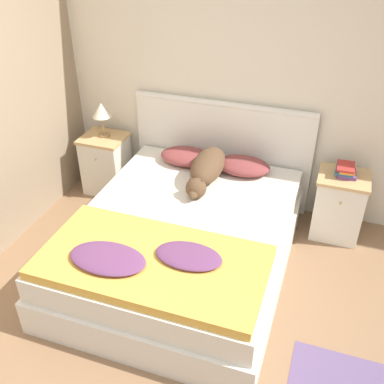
{
  "coord_description": "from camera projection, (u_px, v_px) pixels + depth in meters",
  "views": [
    {
      "loc": [
        1.0,
        -1.65,
        2.53
      ],
      "look_at": [
        0.01,
        1.2,
        0.58
      ],
      "focal_mm": 42.0,
      "sensor_mm": 36.0,
      "label": 1
    }
  ],
  "objects": [
    {
      "name": "book_stack",
      "position": [
        346.0,
        170.0,
        3.76
      ],
      "size": [
        0.18,
        0.22,
        0.09
      ],
      "color": "#703D7F",
      "rests_on": "nightstand_right"
    },
    {
      "name": "nightstand_right",
      "position": [
        339.0,
        205.0,
        3.93
      ],
      "size": [
        0.43,
        0.4,
        0.6
      ],
      "color": "silver",
      "rests_on": "ground_plane"
    },
    {
      "name": "dog",
      "position": [
        207.0,
        168.0,
        3.88
      ],
      "size": [
        0.27,
        0.82,
        0.24
      ],
      "color": "brown",
      "rests_on": "bed"
    },
    {
      "name": "quilt",
      "position": [
        150.0,
        261.0,
        2.98
      ],
      "size": [
        1.52,
        0.8,
        0.12
      ],
      "color": "gold",
      "rests_on": "bed"
    },
    {
      "name": "wall_back",
      "position": [
        226.0,
        72.0,
        3.95
      ],
      "size": [
        9.0,
        0.06,
        2.55
      ],
      "color": "beige",
      "rests_on": "ground_plane"
    },
    {
      "name": "pillow_left",
      "position": [
        186.0,
        156.0,
        4.17
      ],
      "size": [
        0.49,
        0.34,
        0.12
      ],
      "color": "brown",
      "rests_on": "bed"
    },
    {
      "name": "table_lamp",
      "position": [
        102.0,
        111.0,
        4.28
      ],
      "size": [
        0.18,
        0.18,
        0.34
      ],
      "color": "#9E7A4C",
      "rests_on": "nightstand_left"
    },
    {
      "name": "pillow_right",
      "position": [
        243.0,
        166.0,
        4.02
      ],
      "size": [
        0.49,
        0.34,
        0.12
      ],
      "color": "brown",
      "rests_on": "bed"
    },
    {
      "name": "headboard",
      "position": [
        221.0,
        150.0,
        4.3
      ],
      "size": [
        1.71,
        0.06,
        1.03
      ],
      "color": "silver",
      "rests_on": "ground_plane"
    },
    {
      "name": "nightstand_left",
      "position": [
        106.0,
        163.0,
        4.56
      ],
      "size": [
        0.43,
        0.4,
        0.6
      ],
      "color": "silver",
      "rests_on": "ground_plane"
    },
    {
      "name": "ground_plane",
      "position": [
        131.0,
        359.0,
        2.96
      ],
      "size": [
        16.0,
        16.0,
        0.0
      ],
      "primitive_type": "plane",
      "color": "#896647"
    },
    {
      "name": "bed",
      "position": [
        184.0,
        241.0,
        3.61
      ],
      "size": [
        1.63,
        2.09,
        0.48
      ],
      "color": "silver",
      "rests_on": "ground_plane"
    }
  ]
}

